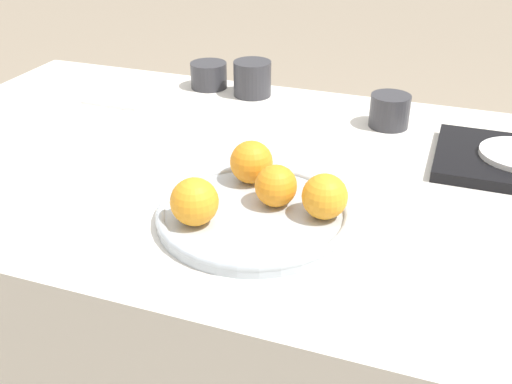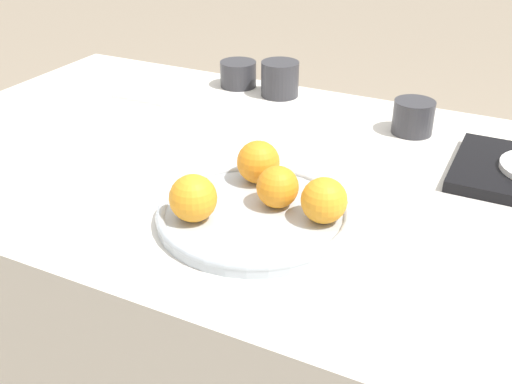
# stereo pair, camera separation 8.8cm
# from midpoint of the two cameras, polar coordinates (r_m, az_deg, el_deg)

# --- Properties ---
(table) EXTENTS (1.59, 0.83, 0.76)m
(table) POSITION_cam_midpoint_polar(r_m,az_deg,el_deg) (1.27, 0.60, -13.33)
(table) COLOR silver
(table) RESTS_ON ground_plane
(fruit_platter) EXTENTS (0.30, 0.30, 0.02)m
(fruit_platter) POSITION_cam_midpoint_polar(r_m,az_deg,el_deg) (0.90, -2.80, -2.20)
(fruit_platter) COLOR #B2BCC6
(fruit_platter) RESTS_ON table
(orange_0) EXTENTS (0.07, 0.07, 0.07)m
(orange_0) POSITION_cam_midpoint_polar(r_m,az_deg,el_deg) (0.87, 3.70, -0.51)
(orange_0) COLOR orange
(orange_0) RESTS_ON fruit_platter
(orange_1) EXTENTS (0.07, 0.07, 0.07)m
(orange_1) POSITION_cam_midpoint_polar(r_m,az_deg,el_deg) (0.87, -8.80, -1.00)
(orange_1) COLOR orange
(orange_1) RESTS_ON fruit_platter
(orange_2) EXTENTS (0.07, 0.07, 0.07)m
(orange_2) POSITION_cam_midpoint_polar(r_m,az_deg,el_deg) (0.97, -3.05, 2.80)
(orange_2) COLOR orange
(orange_2) RESTS_ON fruit_platter
(orange_3) EXTENTS (0.07, 0.07, 0.07)m
(orange_3) POSITION_cam_midpoint_polar(r_m,az_deg,el_deg) (0.90, -0.88, 0.52)
(orange_3) COLOR orange
(orange_3) RESTS_ON fruit_platter
(cup_0) EXTENTS (0.08, 0.08, 0.07)m
(cup_0) POSITION_cam_midpoint_polar(r_m,az_deg,el_deg) (1.24, 10.63, 7.56)
(cup_0) COLOR #333338
(cup_0) RESTS_ON table
(cup_1) EXTENTS (0.09, 0.09, 0.08)m
(cup_1) POSITION_cam_midpoint_polar(r_m,az_deg,el_deg) (1.40, -2.19, 10.71)
(cup_1) COLOR #333338
(cup_1) RESTS_ON table
(cup_2) EXTENTS (0.09, 0.09, 0.06)m
(cup_2) POSITION_cam_midpoint_polar(r_m,az_deg,el_deg) (1.46, -6.29, 10.97)
(cup_2) COLOR #333338
(cup_2) RESTS_ON table
(napkin) EXTENTS (0.14, 0.14, 0.01)m
(napkin) POSITION_cam_midpoint_polar(r_m,az_deg,el_deg) (1.43, -14.23, 8.81)
(napkin) COLOR white
(napkin) RESTS_ON table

